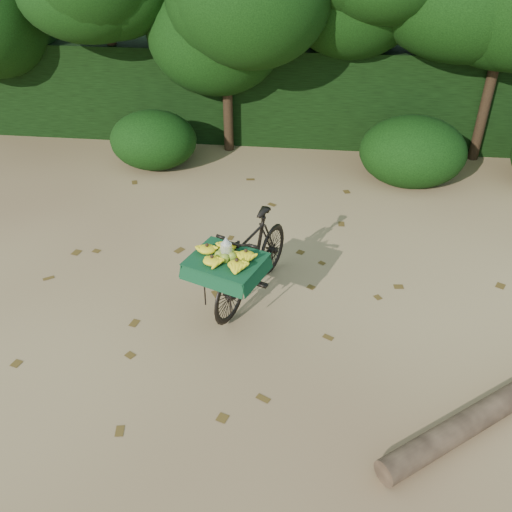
# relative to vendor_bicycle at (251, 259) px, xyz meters

# --- Properties ---
(ground) EXTENTS (80.00, 80.00, 0.00)m
(ground) POSITION_rel_vendor_bicycle_xyz_m (0.82, -0.74, -0.55)
(ground) COLOR tan
(ground) RESTS_ON ground
(vendor_bicycle) EXTENTS (1.24, 1.92, 1.08)m
(vendor_bicycle) POSITION_rel_vendor_bicycle_xyz_m (0.00, 0.00, 0.00)
(vendor_bicycle) COLOR black
(vendor_bicycle) RESTS_ON ground
(hedge_backdrop) EXTENTS (26.00, 1.80, 1.80)m
(hedge_backdrop) POSITION_rel_vendor_bicycle_xyz_m (0.82, 5.56, 0.35)
(hedge_backdrop) COLOR black
(hedge_backdrop) RESTS_ON ground
(tree_row) EXTENTS (14.50, 2.00, 4.00)m
(tree_row) POSITION_rel_vendor_bicycle_xyz_m (0.17, 4.76, 1.45)
(tree_row) COLOR black
(tree_row) RESTS_ON ground
(bush_clumps) EXTENTS (8.80, 1.70, 0.90)m
(bush_clumps) POSITION_rel_vendor_bicycle_xyz_m (1.32, 3.56, -0.10)
(bush_clumps) COLOR black
(bush_clumps) RESTS_ON ground
(leaf_litter) EXTENTS (7.00, 7.30, 0.01)m
(leaf_litter) POSITION_rel_vendor_bicycle_xyz_m (0.82, -0.09, -0.55)
(leaf_litter) COLOR #503915
(leaf_litter) RESTS_ON ground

